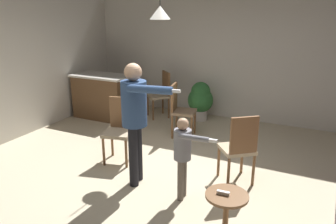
% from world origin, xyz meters
% --- Properties ---
extents(ground, '(7.68, 7.68, 0.00)m').
position_xyz_m(ground, '(0.00, 0.00, 0.00)').
color(ground, beige).
extents(wall_back, '(6.40, 0.10, 2.70)m').
position_xyz_m(wall_back, '(0.00, 3.20, 1.35)').
color(wall_back, beige).
rests_on(wall_back, ground).
extents(kitchen_counter, '(1.26, 0.66, 0.95)m').
position_xyz_m(kitchen_counter, '(-2.45, 1.96, 0.48)').
color(kitchen_counter, brown).
rests_on(kitchen_counter, ground).
extents(side_table_by_couch, '(0.44, 0.44, 0.52)m').
position_xyz_m(side_table_by_couch, '(1.13, -0.79, 0.33)').
color(side_table_by_couch, brown).
rests_on(side_table_by_couch, ground).
extents(person_adult, '(0.85, 0.47, 1.66)m').
position_xyz_m(person_adult, '(-0.29, -0.18, 1.03)').
color(person_adult, black).
rests_on(person_adult, ground).
extents(person_child, '(0.57, 0.31, 1.07)m').
position_xyz_m(person_child, '(0.43, -0.27, 0.67)').
color(person_child, '#60564C').
rests_on(person_child, ground).
extents(dining_chair_by_counter, '(0.50, 0.50, 1.00)m').
position_xyz_m(dining_chair_by_counter, '(-0.48, 1.68, 0.55)').
color(dining_chair_by_counter, brown).
rests_on(dining_chair_by_counter, ground).
extents(dining_chair_near_wall, '(0.59, 0.59, 1.00)m').
position_xyz_m(dining_chair_near_wall, '(0.95, 0.41, 0.55)').
color(dining_chair_near_wall, brown).
rests_on(dining_chair_near_wall, ground).
extents(dining_chair_centre_back, '(0.51, 0.51, 1.00)m').
position_xyz_m(dining_chair_centre_back, '(-0.91, 0.34, 0.55)').
color(dining_chair_centre_back, brown).
rests_on(dining_chair_centre_back, ground).
extents(dining_chair_spare, '(0.59, 0.59, 1.00)m').
position_xyz_m(dining_chair_spare, '(-1.33, 2.57, 0.55)').
color(dining_chair_spare, brown).
rests_on(dining_chair_spare, ground).
extents(potted_plant_corner, '(0.54, 0.54, 0.83)m').
position_xyz_m(potted_plant_corner, '(-0.47, 2.73, 0.46)').
color(potted_plant_corner, '#B7B2AD').
rests_on(potted_plant_corner, ground).
extents(spare_remote_on_table, '(0.13, 0.04, 0.04)m').
position_xyz_m(spare_remote_on_table, '(1.10, -0.80, 0.54)').
color(spare_remote_on_table, white).
rests_on(spare_remote_on_table, side_table_by_couch).
extents(ceiling_light_pendant, '(0.32, 0.32, 0.55)m').
position_xyz_m(ceiling_light_pendant, '(-0.50, 0.95, 2.25)').
color(ceiling_light_pendant, silver).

